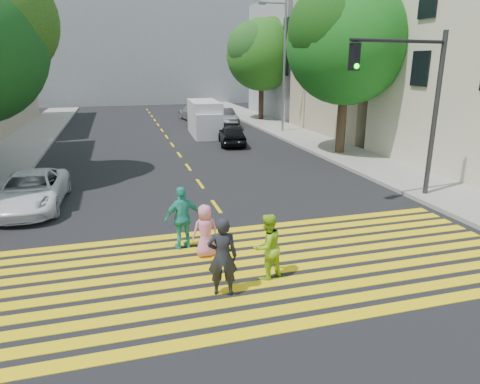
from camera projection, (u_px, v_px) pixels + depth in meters
name	position (u px, v px, depth m)	size (l,w,h in m)	color
ground	(278.00, 293.00, 9.20)	(120.00, 120.00, 0.00)	black
sidewalk_left	(31.00, 139.00, 27.21)	(3.00, 40.00, 0.15)	gray
sidewalk_right	(323.00, 145.00, 25.21)	(3.00, 60.00, 0.15)	gray
crosswalk	(259.00, 267.00, 10.37)	(13.40, 5.30, 0.01)	yellow
lane_line	(164.00, 133.00, 29.91)	(0.12, 34.40, 0.01)	yellow
building_right_tan	(387.00, 59.00, 29.16)	(10.00, 10.00, 10.00)	tan
building_right_grey	(317.00, 60.00, 39.28)	(10.00, 10.00, 10.00)	gray
backdrop_block	(139.00, 52.00, 51.65)	(30.00, 8.00, 12.00)	gray
tree_right_near	(348.00, 36.00, 21.31)	(7.05, 6.65, 8.88)	#493825
tree_right_far	(262.00, 51.00, 35.08)	(7.12, 6.92, 8.40)	black
pedestrian_man	(222.00, 257.00, 8.93)	(0.63, 0.42, 1.74)	black
pedestrian_woman	(267.00, 247.00, 9.65)	(0.75, 0.58, 1.54)	#9FD723
pedestrian_child	(205.00, 231.00, 10.79)	(0.67, 0.44, 1.37)	pink
pedestrian_extra	(183.00, 218.00, 11.20)	(1.00, 0.42, 1.70)	teal
white_sedan	(31.00, 191.00, 14.43)	(2.03, 4.40, 1.22)	white
dark_car_near	(232.00, 134.00, 25.59)	(1.49, 3.70, 1.26)	black
silver_car	(194.00, 112.00, 36.52)	(1.93, 4.75, 1.38)	#B0B3BB
dark_car_parked	(224.00, 117.00, 33.40)	(1.40, 4.03, 1.33)	black
white_van	(205.00, 119.00, 28.84)	(2.08, 4.93, 2.28)	silver
traffic_signal	(415.00, 94.00, 14.27)	(3.93, 0.84, 5.79)	#313132
street_lamp	(282.00, 59.00, 28.77)	(1.96, 0.25, 8.65)	gray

